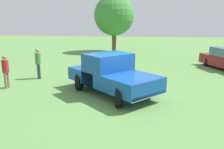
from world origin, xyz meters
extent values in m
plane|color=#5B8C47|center=(0.00, 0.00, 0.00)|extent=(80.00, 80.00, 0.00)
cylinder|color=black|center=(-0.06, -1.25, 0.40)|extent=(0.81, 0.22, 0.81)
cylinder|color=black|center=(-1.30, -0.10, 0.40)|extent=(0.81, 0.22, 0.81)
cylinder|color=black|center=(1.93, 0.90, 0.40)|extent=(0.81, 0.22, 0.81)
cylinder|color=black|center=(0.70, 2.05, 0.40)|extent=(0.81, 0.22, 0.81)
cube|color=#144799|center=(-0.62, -0.61, 0.74)|extent=(2.70, 2.69, 0.64)
cube|color=#144799|center=(0.51, 0.60, 1.12)|extent=(2.45, 2.43, 1.40)
cube|color=slate|center=(0.51, 0.60, 1.56)|extent=(2.19, 2.16, 0.48)
cube|color=#144799|center=(1.13, 1.27, 0.72)|extent=(2.95, 2.96, 0.60)
cube|color=silver|center=(-1.20, -1.23, 0.48)|extent=(1.48, 1.39, 0.16)
cylinder|color=black|center=(7.86, -5.61, 0.33)|extent=(0.66, 0.20, 0.66)
cylinder|color=#7A6B51|center=(0.58, 5.69, 0.40)|extent=(0.14, 0.14, 0.80)
cylinder|color=#7A6B51|center=(0.38, 5.69, 0.40)|extent=(0.14, 0.14, 0.80)
cylinder|color=maroon|center=(0.48, 5.69, 1.10)|extent=(0.32, 0.32, 0.60)
sphere|color=#A87A56|center=(0.48, 5.69, 1.55)|extent=(0.22, 0.22, 0.22)
cylinder|color=navy|center=(2.60, 5.05, 0.42)|extent=(0.14, 0.14, 0.84)
cylinder|color=navy|center=(2.45, 4.92, 0.42)|extent=(0.14, 0.14, 0.84)
cylinder|color=#477F4C|center=(2.53, 4.99, 1.16)|extent=(0.45, 0.45, 0.63)
sphere|color=#A87A56|center=(2.53, 4.99, 1.63)|extent=(0.23, 0.23, 0.23)
cylinder|color=brown|center=(14.96, 2.23, 1.29)|extent=(0.45, 0.45, 2.58)
sphere|color=#3D8438|center=(14.96, 2.23, 3.85)|extent=(4.25, 4.25, 4.25)
camera|label=1|loc=(-9.50, -0.99, 3.24)|focal=36.23mm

